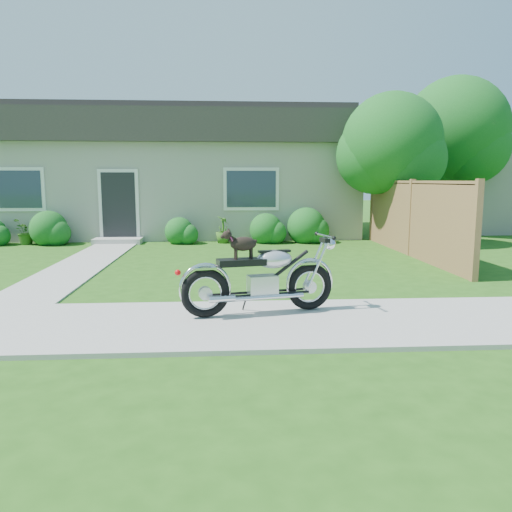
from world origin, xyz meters
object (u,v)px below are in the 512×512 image
(potted_plant_left, at_px, (26,232))
(motorcycle_with_dog, at_px, (262,277))
(tree_far, at_px, (460,134))
(tree_near, at_px, (397,148))
(potted_plant_right, at_px, (223,230))
(fence, at_px, (411,218))
(house, at_px, (177,172))

(potted_plant_left, xyz_separation_m, motorcycle_with_dog, (6.30, -8.18, 0.18))
(tree_far, distance_m, potted_plant_left, 14.02)
(tree_near, relative_size, potted_plant_right, 5.35)
(tree_near, height_order, tree_far, tree_far)
(potted_plant_left, distance_m, potted_plant_right, 5.76)
(fence, xyz_separation_m, potted_plant_left, (-10.43, 2.80, -0.56))
(house, xyz_separation_m, fence, (6.30, -6.24, -1.22))
(tree_near, height_order, potted_plant_right, tree_near)
(tree_near, bearing_deg, potted_plant_right, 170.81)
(potted_plant_left, bearing_deg, potted_plant_right, 0.00)
(tree_near, xyz_separation_m, potted_plant_left, (-10.68, 0.80, -2.40))
(fence, distance_m, potted_plant_left, 10.81)
(house, height_order, motorcycle_with_dog, house)
(motorcycle_with_dog, bearing_deg, tree_near, 46.95)
(motorcycle_with_dog, bearing_deg, potted_plant_right, 81.39)
(potted_plant_left, bearing_deg, house, 39.87)
(tree_far, height_order, motorcycle_with_dog, tree_far)
(tree_near, height_order, motorcycle_with_dog, tree_near)
(tree_near, distance_m, potted_plant_right, 5.52)
(house, bearing_deg, motorcycle_with_dog, -79.41)
(fence, xyz_separation_m, tree_far, (3.18, 4.36, 2.43))
(fence, xyz_separation_m, potted_plant_right, (-4.67, 2.80, -0.54))
(motorcycle_with_dog, bearing_deg, house, 88.22)
(fence, relative_size, tree_near, 1.53)
(fence, xyz_separation_m, motorcycle_with_dog, (-4.13, -5.38, -0.39))
(fence, bearing_deg, potted_plant_right, 149.03)
(tree_near, xyz_separation_m, potted_plant_right, (-4.92, 0.80, -2.37))
(tree_near, bearing_deg, motorcycle_with_dog, -120.68)
(house, bearing_deg, tree_far, -11.26)
(house, distance_m, motorcycle_with_dog, 11.94)
(tree_far, xyz_separation_m, potted_plant_left, (-13.61, -1.56, -3.00))
(fence, bearing_deg, motorcycle_with_dog, -127.49)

